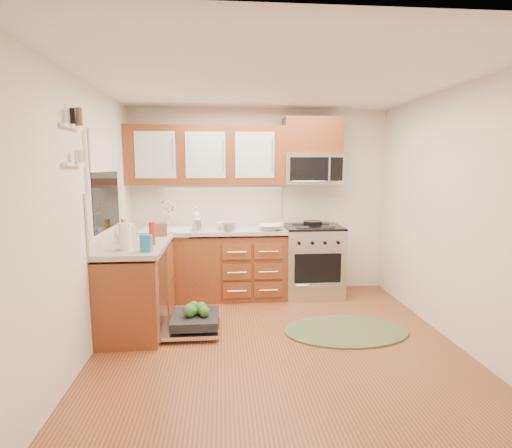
{
  "coord_description": "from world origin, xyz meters",
  "views": [
    {
      "loc": [
        -0.52,
        -3.74,
        1.74
      ],
      "look_at": [
        -0.13,
        0.85,
        1.07
      ],
      "focal_mm": 28.0,
      "sensor_mm": 36.0,
      "label": 1
    }
  ],
  "objects": [
    {
      "name": "rug",
      "position": [
        0.77,
        0.18,
        0.01
      ],
      "size": [
        1.52,
        1.21,
        0.02
      ],
      "primitive_type": null,
      "rotation": [
        0.0,
        0.0,
        -0.3
      ],
      "color": "#57683B",
      "rests_on": "ground"
    },
    {
      "name": "wooden_box",
      "position": [
        -1.25,
        0.94,
        1.0
      ],
      "size": [
        0.17,
        0.14,
        0.15
      ],
      "primitive_type": "cube",
      "rotation": [
        0.0,
        0.0,
        0.25
      ],
      "color": "brown",
      "rests_on": "countertop_left"
    },
    {
      "name": "base_cabinet_back",
      "position": [
        -0.73,
        1.45,
        0.42
      ],
      "size": [
        2.05,
        0.6,
        0.85
      ],
      "primitive_type": "cube",
      "color": "maroon",
      "rests_on": "ground"
    },
    {
      "name": "cabinet_over_mw",
      "position": [
        0.68,
        1.57,
        2.13
      ],
      "size": [
        0.76,
        0.35,
        0.47
      ],
      "primitive_type": "cube",
      "color": "maroon",
      "rests_on": "ground"
    },
    {
      "name": "canister",
      "position": [
        -0.83,
        1.25,
        1.0
      ],
      "size": [
        0.11,
        0.11,
        0.15
      ],
      "primitive_type": "cylinder",
      "rotation": [
        0.0,
        0.0,
        -0.17
      ],
      "color": "silver",
      "rests_on": "countertop_back"
    },
    {
      "name": "shelf_upper",
      "position": [
        -1.72,
        -0.35,
        2.05
      ],
      "size": [
        0.04,
        0.4,
        0.03
      ],
      "primitive_type": "cube",
      "color": "white",
      "rests_on": "ground"
    },
    {
      "name": "mustard_bottle",
      "position": [
        -1.62,
        0.78,
        1.04
      ],
      "size": [
        0.08,
        0.08,
        0.23
      ],
      "primitive_type": "cylinder",
      "rotation": [
        0.0,
        0.0,
        0.13
      ],
      "color": "gold",
      "rests_on": "countertop_left"
    },
    {
      "name": "soap_bottle_b",
      "position": [
        -1.58,
        0.95,
        1.02
      ],
      "size": [
        0.11,
        0.11,
        0.19
      ],
      "primitive_type": "imported",
      "rotation": [
        0.0,
        0.0,
        0.31
      ],
      "color": "#999999",
      "rests_on": "countertop_left"
    },
    {
      "name": "blue_carton",
      "position": [
        -1.25,
        0.07,
        1.01
      ],
      "size": [
        0.11,
        0.08,
        0.17
      ],
      "primitive_type": "cube",
      "rotation": [
        0.0,
        0.0,
        -0.2
      ],
      "color": "teal",
      "rests_on": "countertop_left"
    },
    {
      "name": "countertop_left",
      "position": [
        -1.44,
        0.53,
        0.9
      ],
      "size": [
        0.64,
        1.27,
        0.05
      ],
      "primitive_type": "cube",
      "color": "#A09C92",
      "rests_on": "base_cabinet_left"
    },
    {
      "name": "microwave",
      "position": [
        0.68,
        1.55,
        1.7
      ],
      "size": [
        0.76,
        0.38,
        0.4
      ],
      "primitive_type": null,
      "color": "silver",
      "rests_on": "ground"
    },
    {
      "name": "shelf_lower",
      "position": [
        -1.72,
        -0.35,
        1.75
      ],
      "size": [
        0.04,
        0.4,
        0.03
      ],
      "primitive_type": "cube",
      "color": "white",
      "rests_on": "ground"
    },
    {
      "name": "cup",
      "position": [
        0.2,
        1.25,
        0.98
      ],
      "size": [
        0.17,
        0.17,
        0.1
      ],
      "primitive_type": "imported",
      "rotation": [
        0.0,
        0.0,
        0.41
      ],
      "color": "#999999",
      "rests_on": "countertop_back"
    },
    {
      "name": "window",
      "position": [
        -1.74,
        0.5,
        1.55
      ],
      "size": [
        0.03,
        1.05,
        1.05
      ],
      "primitive_type": null,
      "color": "white",
      "rests_on": "ground"
    },
    {
      "name": "soap_bottle_c",
      "position": [
        -1.58,
        0.53,
        1.0
      ],
      "size": [
        0.15,
        0.15,
        0.16
      ],
      "primitive_type": "imported",
      "rotation": [
        0.0,
        0.0,
        0.31
      ],
      "color": "#999999",
      "rests_on": "countertop_left"
    },
    {
      "name": "soap_bottle_a",
      "position": [
        -0.85,
        1.34,
        1.07
      ],
      "size": [
        0.13,
        0.13,
        0.3
      ],
      "primitive_type": "imported",
      "rotation": [
        0.0,
        0.0,
        0.15
      ],
      "color": "#999999",
      "rests_on": "countertop_back"
    },
    {
      "name": "bowl_b",
      "position": [
        -0.47,
        1.45,
        0.97
      ],
      "size": [
        0.29,
        0.29,
        0.08
      ],
      "primitive_type": "imported",
      "rotation": [
        0.0,
        0.0,
        0.14
      ],
      "color": "#999999",
      "rests_on": "countertop_back"
    },
    {
      "name": "cutting_board",
      "position": [
        0.18,
        1.55,
        0.94
      ],
      "size": [
        0.31,
        0.23,
        0.02
      ],
      "primitive_type": "cube",
      "rotation": [
        0.0,
        0.0,
        0.2
      ],
      "color": "tan",
      "rests_on": "countertop_back"
    },
    {
      "name": "wall_left",
      "position": [
        -1.75,
        0.0,
        1.25
      ],
      "size": [
        0.04,
        3.5,
        2.5
      ],
      "primitive_type": "cube",
      "color": "silver",
      "rests_on": "ground"
    },
    {
      "name": "bowl_a",
      "position": [
        0.08,
        1.25,
        0.96
      ],
      "size": [
        0.34,
        0.34,
        0.07
      ],
      "primitive_type": "imported",
      "rotation": [
        0.0,
        0.0,
        -0.2
      ],
      "color": "#999999",
      "rests_on": "countertop_back"
    },
    {
      "name": "wall_back",
      "position": [
        0.0,
        1.75,
        1.25
      ],
      "size": [
        3.5,
        0.04,
        2.5
      ],
      "primitive_type": "cube",
      "color": "silver",
      "rests_on": "ground"
    },
    {
      "name": "upper_cabinets",
      "position": [
        -0.73,
        1.57,
        1.88
      ],
      "size": [
        2.05,
        0.35,
        0.75
      ],
      "primitive_type": null,
      "color": "maroon",
      "rests_on": "ground"
    },
    {
      "name": "sink",
      "position": [
        -1.25,
        1.42,
        0.8
      ],
      "size": [
        0.62,
        0.5,
        0.26
      ],
      "primitive_type": null,
      "color": "white",
      "rests_on": "ground"
    },
    {
      "name": "floor",
      "position": [
        0.0,
        0.0,
        0.0
      ],
      "size": [
        3.5,
        3.5,
        0.0
      ],
      "primitive_type": "plane",
      "color": "brown",
      "rests_on": "ground"
    },
    {
      "name": "ceiling",
      "position": [
        0.0,
        0.0,
        2.5
      ],
      "size": [
        3.5,
        3.5,
        0.0
      ],
      "primitive_type": "plane",
      "rotation": [
        3.14,
        0.0,
        0.0
      ],
      "color": "white",
      "rests_on": "ground"
    },
    {
      "name": "paper_towel_roll",
      "position": [
        -1.47,
        0.19,
        1.06
      ],
      "size": [
        0.16,
        0.16,
        0.26
      ],
      "primitive_type": "cylinder",
      "rotation": [
        0.0,
        0.0,
        -0.4
      ],
      "color": "white",
      "rests_on": "countertop_left"
    },
    {
      "name": "backsplash_back",
      "position": [
        -0.73,
        1.74,
        1.21
      ],
      "size": [
        2.05,
        0.02,
        0.57
      ],
      "primitive_type": "cube",
      "color": "beige",
      "rests_on": "ground"
    },
    {
      "name": "stock_pot",
      "position": [
        -0.45,
        1.22,
        0.98
      ],
      "size": [
        0.22,
        0.22,
        0.11
      ],
      "primitive_type": "cylinder",
      "rotation": [
        0.0,
        0.0,
        -0.25
      ],
      "color": "silver",
      "rests_on": "countertop_back"
    },
    {
      "name": "countertop_back",
      "position": [
        -0.72,
        1.44,
        0.9
      ],
      "size": [
        2.07,
        0.64,
        0.05
      ],
      "primitive_type": "cube",
      "color": "#A09C92",
      "rests_on": "base_cabinet_back"
    },
    {
      "name": "wall_right",
      "position": [
        1.75,
        0.0,
        1.25
      ],
      "size": [
        0.04,
        3.5,
        2.5
      ],
      "primitive_type": "cube",
      "color": "silver",
      "rests_on": "ground"
    },
    {
      "name": "dishwasher",
      "position": [
        -0.86,
        0.3,
        0.1
      ],
      "size": [
        0.7,
        0.6,
        0.2
      ],
      "primitive_type": null,
      "color": "silver",
      "rests_on": "ground"
    },
    {
      "name": "wall_front",
      "position": [
        0.0,
        -1.75,
        1.25
      ],
      "size": [
        3.5,
        0.04,
        2.5
      ],
      "primitive_type": "cube",
      "color": "silver",
      "rests_on": "ground"
    },
    {
      "name": "range",
      "position": [
        0.68,
        1.43,
        0.47
      ],
      "size": [
        0.76,
        0.64,
        0.95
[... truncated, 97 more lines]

